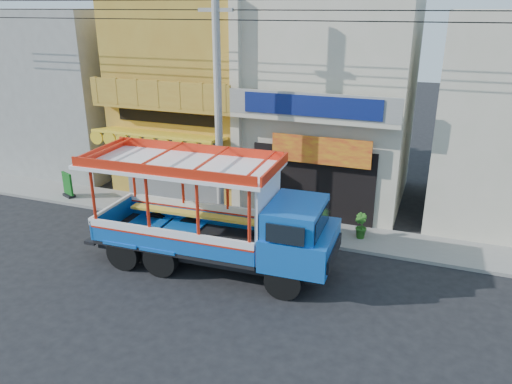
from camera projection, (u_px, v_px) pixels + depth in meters
ground at (207, 274)px, 15.33m from camera, size 90.00×90.00×0.00m
sidewalk at (253, 222)px, 18.82m from camera, size 30.00×2.00×0.12m
shophouse_left at (201, 92)px, 22.19m from camera, size 6.00×7.50×8.24m
shophouse_right at (334, 101)px, 20.21m from camera, size 6.00×6.75×8.24m
party_pilaster at (236, 113)px, 18.51m from camera, size 0.35×0.30×8.00m
filler_building_left at (74, 90)px, 24.64m from camera, size 6.00×6.00×7.60m
utility_pole at (222, 91)px, 16.74m from camera, size 28.00×0.26×9.00m
songthaew_truck at (228, 218)px, 14.98m from camera, size 7.78×2.80×3.60m
green_sign at (68, 187)px, 21.02m from camera, size 0.67×0.52×1.06m
potted_plant_b at (360, 226)px, 17.30m from camera, size 0.62×0.62×0.88m
potted_plant_c at (325, 222)px, 17.63m from camera, size 0.57×0.57×0.86m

